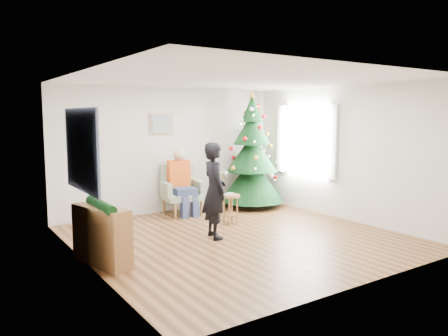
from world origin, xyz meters
TOP-DOWN VIEW (x-y plane):
  - floor at (0.00, 0.00)m, footprint 5.00×5.00m
  - ceiling at (0.00, 0.00)m, footprint 5.00×5.00m
  - wall_back at (0.00, 2.50)m, footprint 5.00×0.00m
  - wall_front at (0.00, -2.50)m, footprint 5.00×0.00m
  - wall_left at (-2.50, 0.00)m, footprint 0.00×5.00m
  - wall_right at (2.50, 0.00)m, footprint 0.00×5.00m
  - window_panel at (2.47, 1.00)m, footprint 0.04×1.30m
  - curtains at (2.44, 1.00)m, footprint 0.05×1.75m
  - christmas_tree at (1.70, 1.89)m, footprint 1.42×1.42m
  - stool at (0.43, 0.88)m, footprint 0.36×0.36m
  - laptop at (0.43, 0.88)m, footprint 0.35×0.32m
  - armchair at (0.02, 2.06)m, footprint 0.88×0.83m
  - seated_person at (0.01, 2.01)m, footprint 0.49×0.67m
  - standing_man at (-0.35, 0.21)m, footprint 0.48×0.64m
  - game_controller at (-0.18, 0.18)m, footprint 0.06×0.13m
  - console at (-2.33, -0.06)m, footprint 0.56×1.04m
  - garland at (-2.33, -0.06)m, footprint 0.14×0.90m
  - tapestry at (-2.46, 0.30)m, footprint 0.03×1.50m
  - framed_picture at (-0.20, 2.46)m, footprint 0.52×0.05m

SIDE VIEW (x-z plane):
  - floor at x=0.00m, z-range 0.00..0.00m
  - stool at x=0.43m, z-range 0.01..0.55m
  - armchair at x=0.02m, z-range -0.13..0.89m
  - console at x=-2.33m, z-range 0.00..0.80m
  - laptop at x=0.43m, z-range 0.54..0.56m
  - seated_person at x=0.01m, z-range 0.02..1.35m
  - standing_man at x=-0.35m, z-range 0.00..1.59m
  - garland at x=-2.33m, z-range 0.75..0.89m
  - game_controller at x=-0.18m, z-range 1.05..1.08m
  - christmas_tree at x=1.70m, z-range -0.13..2.44m
  - wall_back at x=0.00m, z-range -1.20..3.80m
  - wall_front at x=0.00m, z-range -1.20..3.80m
  - wall_left at x=-2.50m, z-range -1.20..3.80m
  - wall_right at x=2.50m, z-range -1.20..3.80m
  - window_panel at x=2.47m, z-range 0.80..2.20m
  - curtains at x=2.44m, z-range 0.75..2.25m
  - tapestry at x=-2.46m, z-range 0.98..2.12m
  - framed_picture at x=-0.20m, z-range 1.64..2.06m
  - ceiling at x=0.00m, z-range 2.60..2.60m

